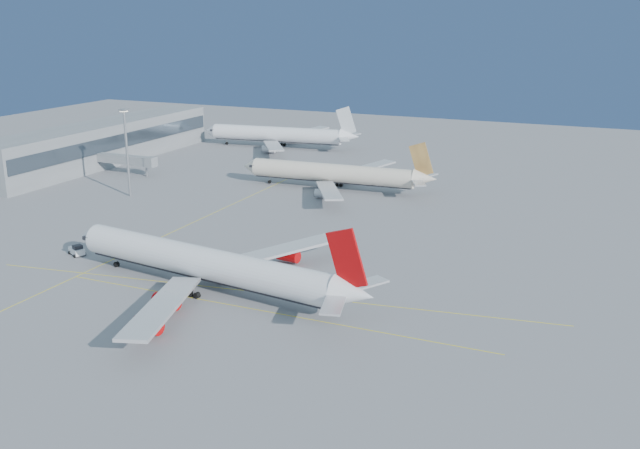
{
  "coord_description": "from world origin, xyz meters",
  "views": [
    {
      "loc": [
        64.83,
        -123.19,
        53.82
      ],
      "look_at": [
        1.42,
        21.13,
        7.0
      ],
      "focal_mm": 40.0,
      "sensor_mm": 36.0,
      "label": 1
    }
  ],
  "objects_px": {
    "airliner_virgin": "(210,265)",
    "airliner_etihad": "(336,174)",
    "pushback_tug": "(77,250)",
    "light_mast": "(126,145)",
    "airliner_third": "(280,135)"
  },
  "relations": [
    {
      "from": "airliner_virgin",
      "to": "airliner_etihad",
      "type": "height_order",
      "value": "airliner_virgin"
    },
    {
      "from": "airliner_virgin",
      "to": "pushback_tug",
      "type": "relative_size",
      "value": 14.64
    },
    {
      "from": "light_mast",
      "to": "airliner_etihad",
      "type": "bearing_deg",
      "value": 31.36
    },
    {
      "from": "airliner_virgin",
      "to": "airliner_etihad",
      "type": "relative_size",
      "value": 1.14
    },
    {
      "from": "airliner_third",
      "to": "light_mast",
      "type": "relative_size",
      "value": 2.57
    },
    {
      "from": "airliner_third",
      "to": "pushback_tug",
      "type": "xyz_separation_m",
      "value": [
        18.89,
        -141.67,
        -4.36
      ]
    },
    {
      "from": "airliner_etihad",
      "to": "airliner_virgin",
      "type": "bearing_deg",
      "value": -86.64
    },
    {
      "from": "airliner_virgin",
      "to": "light_mast",
      "type": "distance_m",
      "value": 86.41
    },
    {
      "from": "light_mast",
      "to": "airliner_virgin",
      "type": "bearing_deg",
      "value": -41.35
    },
    {
      "from": "airliner_etihad",
      "to": "light_mast",
      "type": "height_order",
      "value": "light_mast"
    },
    {
      "from": "airliner_etihad",
      "to": "airliner_third",
      "type": "relative_size",
      "value": 0.95
    },
    {
      "from": "airliner_third",
      "to": "light_mast",
      "type": "distance_m",
      "value": 92.14
    },
    {
      "from": "airliner_etihad",
      "to": "airliner_third",
      "type": "bearing_deg",
      "value": 127.36
    },
    {
      "from": "airliner_etihad",
      "to": "light_mast",
      "type": "relative_size",
      "value": 2.44
    },
    {
      "from": "airliner_etihad",
      "to": "light_mast",
      "type": "bearing_deg",
      "value": -151.53
    }
  ]
}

